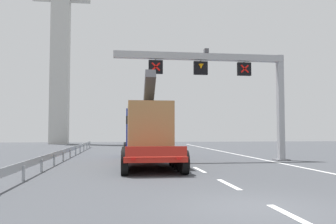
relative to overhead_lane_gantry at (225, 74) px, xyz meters
name	(u,v)px	position (x,y,z in m)	size (l,w,h in m)	color
ground	(258,208)	(-3.31, -13.84, -5.78)	(112.00, 112.00, 0.00)	#424449
lane_markings	(183,161)	(-2.88, -0.06, -5.77)	(0.20, 42.15, 0.01)	silver
edge_line_right	(279,163)	(2.89, -1.84, -5.77)	(0.20, 63.00, 0.01)	silver
overhead_lane_gantry	(225,74)	(0.00, 0.00, 0.00)	(11.77, 0.90, 7.48)	#9EA0A5
heavy_haul_truck_red	(146,131)	(-5.26, 0.55, -3.79)	(3.10, 14.08, 5.30)	red
guardrail_left	(66,151)	(-10.70, 2.78, -5.22)	(0.13, 37.23, 0.76)	#999EA3
bridge_pylon_distant	(61,22)	(-16.60, 33.56, 13.51)	(9.00, 2.00, 37.78)	#B7B7B2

